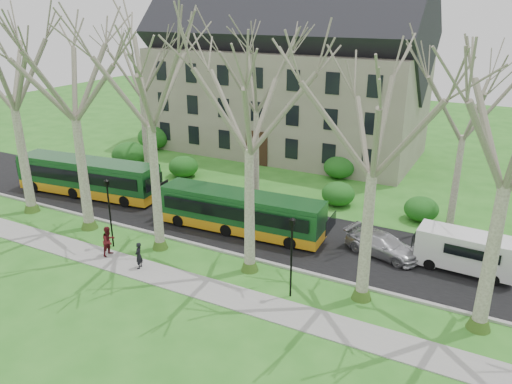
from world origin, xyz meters
TOP-DOWN VIEW (x-y plane):
  - ground at (0.00, 0.00)m, footprint 120.00×120.00m
  - sidewalk at (0.00, -2.50)m, footprint 70.00×2.00m
  - road at (0.00, 5.50)m, footprint 80.00×8.00m
  - curb at (0.00, 1.50)m, footprint 80.00×0.25m
  - building at (-6.00, 24.00)m, footprint 26.50×12.20m
  - tree_row_verge at (0.00, 0.30)m, footprint 49.00×7.00m
  - tree_row_far at (-1.33, 11.00)m, footprint 33.00×7.00m
  - lamp_row at (-0.00, -1.00)m, footprint 36.22×0.22m
  - hedges at (-4.67, 14.00)m, footprint 30.60×8.60m
  - bus_lead at (-13.85, 4.82)m, footprint 11.91×3.73m
  - bus_follow at (-0.03, 4.51)m, footprint 11.07×2.93m
  - sedan at (8.99, 5.59)m, footprint 4.89×2.98m
  - van_a at (13.49, 5.85)m, footprint 5.23×2.11m
  - pedestrian_a at (-2.70, -2.42)m, footprint 0.51×0.65m
  - pedestrian_b at (-5.31, -2.01)m, footprint 0.72×0.90m

SIDE VIEW (x-z plane):
  - ground at x=0.00m, z-range 0.00..0.00m
  - sidewalk at x=0.00m, z-range 0.00..0.06m
  - road at x=0.00m, z-range 0.00..0.06m
  - curb at x=0.00m, z-range 0.00..0.14m
  - sedan at x=8.99m, z-range 0.06..1.38m
  - pedestrian_a at x=-2.70m, z-range 0.06..1.62m
  - pedestrian_b at x=-5.31m, z-range 0.06..1.87m
  - hedges at x=-4.67m, z-range 0.00..2.00m
  - van_a at x=13.49m, z-range 0.06..2.31m
  - bus_follow at x=-0.03m, z-range 0.06..2.80m
  - bus_lead at x=-13.85m, z-range 0.06..2.99m
  - lamp_row at x=0.00m, z-range 0.42..4.72m
  - tree_row_far at x=-1.33m, z-range 0.00..12.00m
  - tree_row_verge at x=0.00m, z-range 0.00..14.00m
  - building at x=-6.00m, z-range 0.07..16.07m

